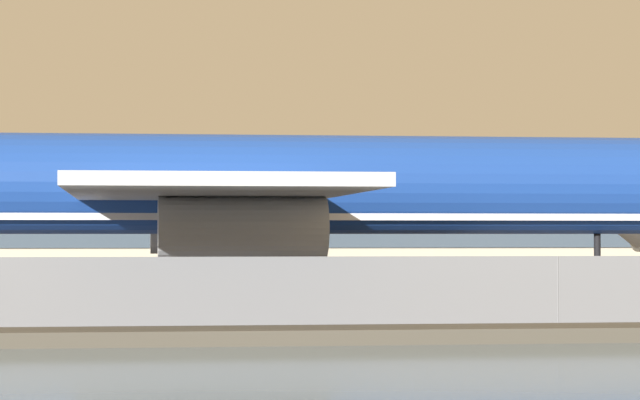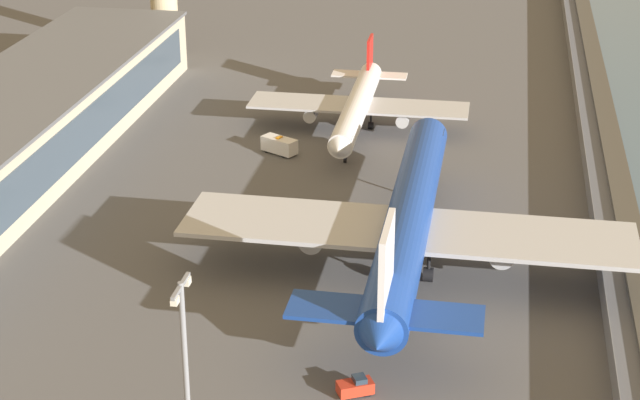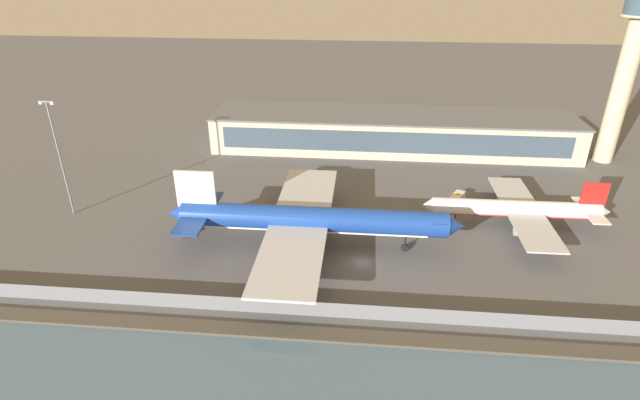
{
  "view_description": "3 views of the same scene",
  "coord_description": "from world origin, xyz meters",
  "views": [
    {
      "loc": [
        -15.65,
        -69.63,
        3.57
      ],
      "look_at": [
        -5.78,
        6.98,
        5.29
      ],
      "focal_mm": 85.0,
      "sensor_mm": 36.0,
      "label": 1
    },
    {
      "loc": [
        -116.38,
        -4.07,
        54.75
      ],
      "look_at": [
        -3.24,
        15.88,
        4.13
      ],
      "focal_mm": 60.0,
      "sensor_mm": 36.0,
      "label": 2
    },
    {
      "loc": [
        -0.56,
        -78.06,
        52.23
      ],
      "look_at": [
        -9.19,
        14.15,
        5.42
      ],
      "focal_mm": 28.0,
      "sensor_mm": 36.0,
      "label": 3
    }
  ],
  "objects": [
    {
      "name": "ground_plane",
      "position": [
        0.0,
        0.0,
        0.0
      ],
      "size": [
        500.0,
        500.0,
        0.0
      ],
      "primitive_type": "plane",
      "color": "#565659"
    },
    {
      "name": "shoreline_seawall",
      "position": [
        0.0,
        -20.5,
        0.25
      ],
      "size": [
        320.0,
        3.0,
        0.5
      ],
      "color": "#474238",
      "rests_on": "ground"
    },
    {
      "name": "perimeter_fence",
      "position": [
        0.0,
        -16.0,
        1.38
      ],
      "size": [
        280.0,
        0.1,
        2.75
      ],
      "color": "slate",
      "rests_on": "ground"
    },
    {
      "name": "cargo_jet_blue",
      "position": [
        -10.62,
        4.77,
        5.79
      ],
      "size": [
        56.81,
        48.89,
        15.18
      ],
      "color": "#193D93",
      "rests_on": "ground"
    },
    {
      "name": "terminal_building",
      "position": [
        7.41,
        60.29,
        5.14
      ],
      "size": [
        102.66,
        20.21,
        10.27
      ],
      "color": "#BCB299",
      "rests_on": "ground"
    }
  ]
}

